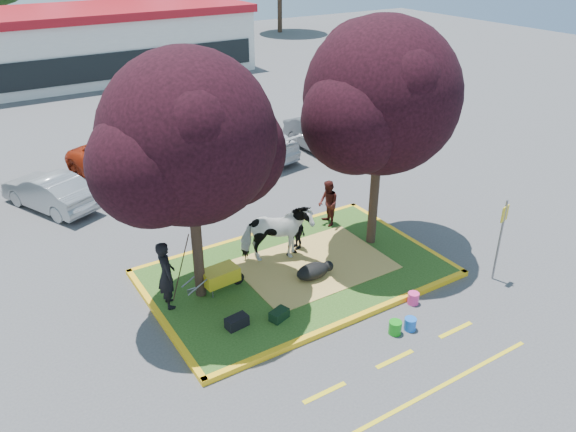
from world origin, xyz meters
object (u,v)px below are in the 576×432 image
sign_post (501,232)px  bucket_green (395,327)px  bucket_blue (410,324)px  calf (313,271)px  car_silver (49,191)px  handler (166,275)px  bucket_pink (413,298)px  cow (277,234)px  wheelbarrow (220,276)px

sign_post → bucket_green: sign_post is taller
bucket_green → bucket_blue: (0.42, -0.09, -0.01)m
calf → car_silver: bearing=125.6°
bucket_blue → car_silver: car_silver is taller
car_silver → handler: bearing=74.7°
calf → bucket_pink: calf is taller
calf → sign_post: (4.46, -2.57, 1.15)m
cow → sign_post: sign_post is taller
handler → wheelbarrow: bearing=-87.5°
handler → wheelbarrow: handler is taller
wheelbarrow → bucket_blue: wheelbarrow is taller
bucket_pink → bucket_blue: size_ratio=1.00×
calf → bucket_pink: (1.70, -2.25, -0.21)m
handler → sign_post: bearing=-106.6°
wheelbarrow → bucket_blue: size_ratio=5.43×
cow → bucket_green: 4.46m
bucket_green → bucket_pink: bucket_green is taller
calf → bucket_blue: calf is taller
handler → bucket_pink: size_ratio=5.78×
sign_post → bucket_blue: bearing=173.1°
wheelbarrow → bucket_pink: wheelbarrow is taller
cow → car_silver: size_ratio=0.52×
calf → wheelbarrow: wheelbarrow is taller
handler → cow: bearing=-76.7°
handler → car_silver: bearing=15.6°
bucket_green → car_silver: (-5.65, 11.83, 0.47)m
sign_post → bucket_blue: (-3.59, -0.44, -1.36)m
wheelbarrow → bucket_green: 4.77m
calf → cow: bearing=109.4°
wheelbarrow → bucket_blue: (3.30, -3.86, -0.44)m
sign_post → bucket_green: size_ratio=7.18×
bucket_pink → bucket_green: bearing=-151.4°
bucket_pink → sign_post: bearing=-6.6°
cow → car_silver: cow is taller
car_silver → cow: bearing=98.1°
wheelbarrow → bucket_pink: (4.13, -3.09, -0.44)m
sign_post → bucket_pink: (-2.76, 0.32, -1.36)m
cow → bucket_blue: size_ratio=6.37×
sign_post → bucket_pink: sign_post is taller
handler → car_silver: size_ratio=0.48×
wheelbarrow → calf: bearing=-23.8°
handler → car_silver: (-1.32, 7.97, -0.44)m
cow → handler: 3.56m
cow → calf: cow is taller
calf → car_silver: size_ratio=0.26×
handler → calf: bearing=-97.4°
car_silver → sign_post: bearing=105.4°
bucket_pink → handler: bearing=150.3°
handler → bucket_green: bearing=-125.6°
calf → bucket_pink: size_ratio=3.15×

